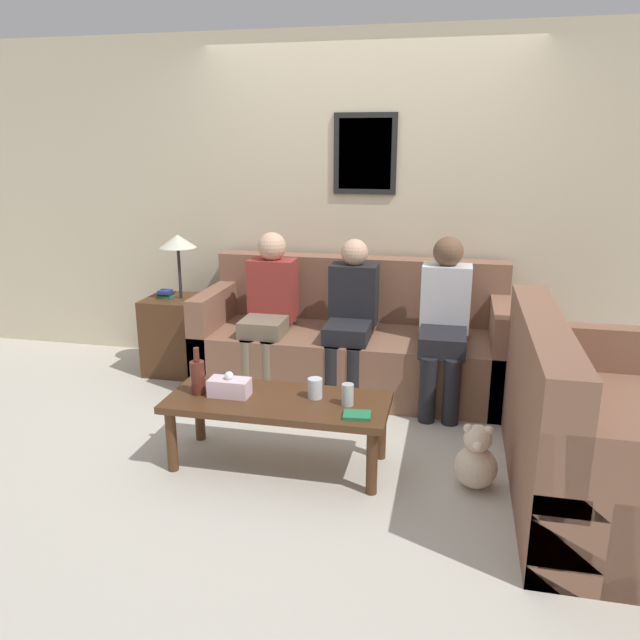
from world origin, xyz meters
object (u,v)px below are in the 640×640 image
Objects in this scene: coffee_table at (278,408)px; teddy_bear at (476,460)px; person_right at (444,316)px; person_left at (269,305)px; couch_main at (353,344)px; person_middle at (351,312)px; drinking_glass at (315,388)px; wine_bottle at (198,376)px; couch_side at (594,439)px.

teddy_bear is at bearing -0.55° from coffee_table.
person_left is at bearing 178.38° from person_right.
coffee_table is 1.11m from teddy_bear.
person_left is (-0.39, 1.14, 0.29)m from coffee_table.
couch_main is 1.80× the size of coffee_table.
teddy_bear is (0.88, -1.15, -0.46)m from person_middle.
person_middle is 1.52m from teddy_bear.
drinking_glass is 1.26m from person_right.
wine_bottle reaches higher than teddy_bear.
couch_side is 0.60m from teddy_bear.
couch_main is 1.59m from teddy_bear.
couch_side reaches higher than teddy_bear.
couch_main is 6.22× the size of teddy_bear.
person_middle reaches higher than teddy_bear.
person_left reaches higher than wine_bottle.
wine_bottle is at bearing -172.92° from drinking_glass.
drinking_glass is (-0.01, -1.24, 0.14)m from couch_main.
drinking_glass reaches higher than coffee_table.
coffee_table is 1.24m from person_left.
couch_main is at bearing 48.83° from couch_side.
person_left is (-0.60, 1.08, 0.18)m from drinking_glass.
drinking_glass is 0.10× the size of person_middle.
person_left reaches higher than drinking_glass.
wine_bottle is at bearing -117.07° from couch_main.
couch_main is at bearing 62.93° from wine_bottle.
couch_side is at bearing -1.43° from drinking_glass.
couch_side is 14.45× the size of drinking_glass.
person_left is 0.99× the size of person_right.
person_left is 0.61m from person_middle.
drinking_glass is 1.09m from person_middle.
couch_main is 1.94m from couch_side.
person_left reaches higher than teddy_bear.
wine_bottle is 0.24× the size of person_left.
coffee_table is at bearing 90.92° from couch_side.
teddy_bear is at bearing -52.64° from person_middle.
person_right is 1.24m from teddy_bear.
coffee_table is at bearing -162.43° from drinking_glass.
wine_bottle is 1.17m from person_left.
couch_main is at bearing 14.90° from person_left.
drinking_glass is 0.32× the size of teddy_bear.
person_left is at bearing 142.28° from teddy_bear.
person_right is at bearing -16.54° from couch_main.
wine_bottle is at bearing -120.47° from person_middle.
person_left is 1.95m from teddy_bear.
couch_side is at bearing -37.47° from person_middle.
drinking_glass is 0.10× the size of person_left.
person_right reaches higher than person_middle.
person_right is at bearing -2.99° from person_middle.
drinking_glass is at bearing 88.57° from couch_side.
couch_main is 1.25m from drinking_glass.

